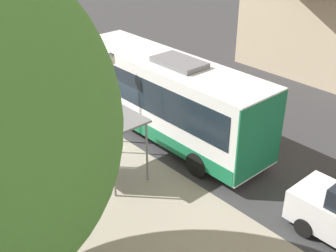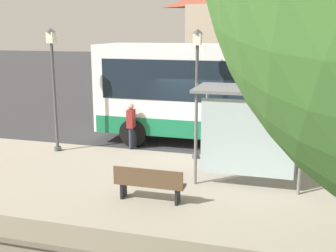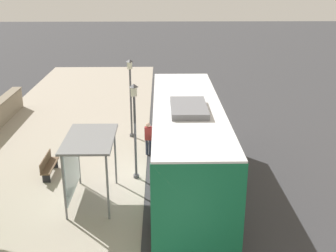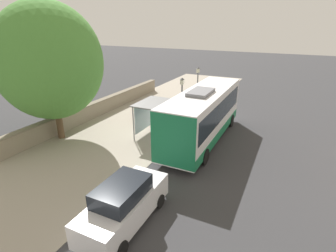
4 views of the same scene
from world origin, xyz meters
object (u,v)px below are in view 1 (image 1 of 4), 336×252
at_px(pedestrian, 94,102).
at_px(street_lamp_near, 113,91).
at_px(bus_shelter, 104,126).
at_px(bus, 167,96).
at_px(bench, 32,160).
at_px(street_lamp_far, 48,64).

relative_size(pedestrian, street_lamp_near, 0.40).
bearing_deg(bus_shelter, bus, 11.32).
height_order(bench, street_lamp_near, street_lamp_near).
relative_size(street_lamp_near, street_lamp_far, 0.99).
bearing_deg(bus, bus_shelter, -168.68).
height_order(bus_shelter, street_lamp_near, street_lamp_near).
xyz_separation_m(pedestrian, street_lamp_far, (-0.94, 2.37, 1.52)).
relative_size(bus, bench, 5.80).
bearing_deg(pedestrian, bus_shelter, -117.07).
bearing_deg(bus, street_lamp_far, 113.44).
bearing_deg(bench, bus, -13.54).
distance_m(bus_shelter, pedestrian, 4.92).
xyz_separation_m(pedestrian, street_lamp_near, (-0.46, -2.41, 1.50)).
relative_size(bus, street_lamp_far, 2.43).
relative_size(bus_shelter, street_lamp_far, 0.72).
relative_size(pedestrian, street_lamp_far, 0.39).
height_order(bus_shelter, bench, bus_shelter).
bearing_deg(bus_shelter, street_lamp_far, 79.47).
distance_m(bus_shelter, bench, 3.42).
xyz_separation_m(bus_shelter, bench, (-2.06, 2.16, -1.68)).
height_order(bus_shelter, pedestrian, bus_shelter).
relative_size(bus_shelter, bench, 1.71).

